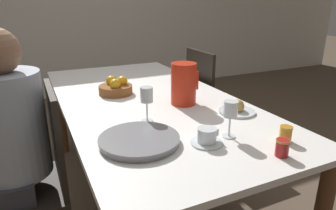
{
  "coord_description": "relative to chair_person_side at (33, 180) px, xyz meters",
  "views": [
    {
      "loc": [
        -0.63,
        -1.63,
        1.29
      ],
      "look_at": [
        0.0,
        -0.3,
        0.77
      ],
      "focal_mm": 32.0,
      "sensor_mm": 36.0,
      "label": 1
    }
  ],
  "objects": [
    {
      "name": "ground_plane",
      "position": [
        0.68,
        0.28,
        -0.5
      ],
      "size": [
        20.0,
        20.0,
        0.0
      ],
      "primitive_type": "plane",
      "color": "brown"
    },
    {
      "name": "wine_glass_water",
      "position": [
        0.55,
        -0.06,
        0.35
      ],
      "size": [
        0.06,
        0.06,
        0.17
      ],
      "color": "white",
      "rests_on": "dining_table"
    },
    {
      "name": "fruit_bowl",
      "position": [
        0.54,
        0.45,
        0.27
      ],
      "size": [
        0.21,
        0.21,
        0.11
      ],
      "color": "brown",
      "rests_on": "dining_table"
    },
    {
      "name": "serving_tray",
      "position": [
        0.43,
        -0.28,
        0.24
      ],
      "size": [
        0.34,
        0.34,
        0.03
      ],
      "color": "gray",
      "rests_on": "dining_table"
    },
    {
      "name": "bread_plate",
      "position": [
        1.02,
        -0.16,
        0.25
      ],
      "size": [
        0.19,
        0.19,
        0.07
      ],
      "color": "silver",
      "rests_on": "dining_table"
    },
    {
      "name": "jam_jar_amber",
      "position": [
        1.0,
        -0.52,
        0.26
      ],
      "size": [
        0.05,
        0.05,
        0.07
      ],
      "color": "#C67A1E",
      "rests_on": "dining_table"
    },
    {
      "name": "wine_glass_juice",
      "position": [
        0.81,
        -0.38,
        0.34
      ],
      "size": [
        0.06,
        0.06,
        0.16
      ],
      "color": "white",
      "rests_on": "dining_table"
    },
    {
      "name": "teacup_near_person",
      "position": [
        0.69,
        -0.4,
        0.25
      ],
      "size": [
        0.14,
        0.14,
        0.07
      ],
      "color": "silver",
      "rests_on": "dining_table"
    },
    {
      "name": "chair_person_side",
      "position": [
        0.0,
        0.0,
        0.0
      ],
      "size": [
        0.42,
        0.42,
        0.93
      ],
      "rotation": [
        0.0,
        0.0,
        1.57
      ],
      "color": "black",
      "rests_on": "ground_plane"
    },
    {
      "name": "jam_jar_red",
      "position": [
        0.89,
        -0.61,
        0.26
      ],
      "size": [
        0.05,
        0.05,
        0.07
      ],
      "color": "#A81E1E",
      "rests_on": "dining_table"
    },
    {
      "name": "dining_table",
      "position": [
        0.68,
        0.28,
        0.14
      ],
      "size": [
        1.0,
        2.02,
        0.72
      ],
      "color": "white",
      "rests_on": "ground_plane"
    },
    {
      "name": "red_pitcher",
      "position": [
        0.84,
        0.09,
        0.35
      ],
      "size": [
        0.17,
        0.14,
        0.24
      ],
      "color": "red",
      "rests_on": "dining_table"
    },
    {
      "name": "chair_opposite",
      "position": [
        1.37,
        0.6,
        0.0
      ],
      "size": [
        0.42,
        0.42,
        0.93
      ],
      "rotation": [
        0.0,
        0.0,
        -1.57
      ],
      "color": "black",
      "rests_on": "ground_plane"
    },
    {
      "name": "person_seated",
      "position": [
        -0.09,
        0.01,
        0.21
      ],
      "size": [
        0.39,
        0.41,
        1.19
      ],
      "rotation": [
        0.0,
        0.0,
        1.57
      ],
      "color": "#33333D",
      "rests_on": "ground_plane"
    }
  ]
}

